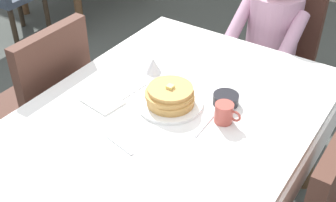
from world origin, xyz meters
name	(u,v)px	position (x,y,z in m)	size (l,w,h in m)	color
dining_table_main	(169,130)	(0.00, 0.00, 0.65)	(1.12, 1.52, 0.74)	white
chair_diner	(277,46)	(0.03, 1.17, 0.53)	(0.44, 0.45, 0.93)	#4C2D23
diner_person	(270,36)	(0.03, 1.01, 0.67)	(0.40, 0.43, 1.12)	#B2849E
chair_left_side	(46,95)	(-0.77, 0.00, 0.53)	(0.45, 0.44, 0.93)	#4C2D23
plate_breakfast	(170,103)	(-0.03, 0.05, 0.75)	(0.28, 0.28, 0.02)	white
breakfast_stack	(170,96)	(-0.03, 0.05, 0.79)	(0.21, 0.21, 0.08)	tan
cup_coffee	(224,113)	(0.21, 0.08, 0.78)	(0.11, 0.08, 0.08)	#B24C42
bowl_butter	(226,99)	(0.16, 0.20, 0.76)	(0.11, 0.11, 0.04)	black
syrup_pitcher	(153,65)	(-0.24, 0.23, 0.78)	(0.08, 0.08, 0.07)	silver
fork_left_of_plate	(132,92)	(-0.22, 0.03, 0.74)	(0.18, 0.01, 0.01)	silver
knife_right_of_plate	(207,123)	(0.16, 0.03, 0.74)	(0.20, 0.01, 0.01)	silver
spoon_near_edge	(119,145)	(-0.05, -0.27, 0.74)	(0.15, 0.01, 0.01)	silver
napkin_folded	(102,101)	(-0.28, -0.09, 0.74)	(0.17, 0.12, 0.01)	white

